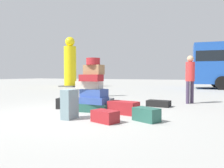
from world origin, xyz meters
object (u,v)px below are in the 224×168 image
(suitcase_maroon_left_side, at_px, (105,116))
(suitcase_charcoal_upright_blue, at_px, (103,101))
(suitcase_tower, at_px, (93,90))
(suitcase_maroon_white_trunk, at_px, (123,108))
(suitcase_teal_right_side, at_px, (146,115))
(suitcase_slate_foreground_far, at_px, (70,104))
(person_tourist_with_camera, at_px, (97,74))
(suitcase_black_behind_tower, at_px, (159,103))
(person_bearded_onlooker, at_px, (190,75))
(yellow_dummy_statue, at_px, (70,65))
(suitcase_black_foreground_near, at_px, (70,103))

(suitcase_maroon_left_side, height_order, suitcase_charcoal_upright_blue, suitcase_maroon_left_side)
(suitcase_tower, distance_m, suitcase_maroon_white_trunk, 0.98)
(suitcase_teal_right_side, height_order, suitcase_maroon_left_side, suitcase_teal_right_side)
(suitcase_slate_foreground_far, bearing_deg, person_tourist_with_camera, 110.72)
(suitcase_tower, xyz_separation_m, suitcase_teal_right_side, (1.65, -0.57, -0.44))
(suitcase_black_behind_tower, relative_size, person_bearded_onlooker, 0.42)
(suitcase_teal_right_side, bearing_deg, person_bearded_onlooker, 104.23)
(suitcase_teal_right_side, distance_m, person_tourist_with_camera, 5.58)
(person_tourist_with_camera, xyz_separation_m, yellow_dummy_statue, (-5.91, 6.06, 0.78))
(suitcase_charcoal_upright_blue, xyz_separation_m, suitcase_slate_foreground_far, (0.41, -2.41, 0.22))
(suitcase_maroon_white_trunk, bearing_deg, suitcase_black_behind_tower, 81.98)
(person_bearded_onlooker, bearing_deg, suitcase_black_behind_tower, -2.61)
(yellow_dummy_statue, bearing_deg, suitcase_black_foreground_near, -53.82)
(suitcase_tower, distance_m, yellow_dummy_statue, 12.51)
(suitcase_maroon_white_trunk, relative_size, suitcase_black_foreground_near, 1.04)
(suitcase_charcoal_upright_blue, height_order, suitcase_black_foreground_near, suitcase_black_foreground_near)
(suitcase_maroon_left_side, xyz_separation_m, person_bearded_onlooker, (1.27, 3.88, 0.85))
(suitcase_maroon_left_side, bearing_deg, suitcase_maroon_white_trunk, 108.73)
(suitcase_tower, height_order, suitcase_black_foreground_near, suitcase_tower)
(suitcase_teal_right_side, height_order, yellow_dummy_statue, yellow_dummy_statue)
(suitcase_black_foreground_near, bearing_deg, suitcase_maroon_left_side, -49.25)
(suitcase_maroon_left_side, height_order, suitcase_black_behind_tower, suitcase_maroon_left_side)
(suitcase_teal_right_side, relative_size, suitcase_maroon_white_trunk, 0.73)
(suitcase_maroon_left_side, xyz_separation_m, suitcase_slate_foreground_far, (-0.88, -0.02, 0.20))
(suitcase_black_behind_tower, bearing_deg, suitcase_tower, -125.46)
(suitcase_teal_right_side, xyz_separation_m, person_tourist_with_camera, (-3.57, 4.19, 0.88))
(suitcase_maroon_white_trunk, xyz_separation_m, suitcase_slate_foreground_far, (-0.85, -1.08, 0.17))
(suitcase_maroon_white_trunk, height_order, person_bearded_onlooker, person_bearded_onlooker)
(suitcase_maroon_left_side, xyz_separation_m, person_tourist_with_camera, (-2.83, 4.66, 0.90))
(suitcase_teal_right_side, bearing_deg, yellow_dummy_statue, 155.72)
(suitcase_black_behind_tower, bearing_deg, person_bearded_onlooker, 59.15)
(suitcase_teal_right_side, bearing_deg, suitcase_tower, -176.10)
(suitcase_teal_right_side, distance_m, suitcase_maroon_left_side, 0.88)
(suitcase_charcoal_upright_blue, xyz_separation_m, person_bearded_onlooker, (2.56, 1.50, 0.87))
(suitcase_maroon_left_side, height_order, person_tourist_with_camera, person_tourist_with_camera)
(suitcase_black_foreground_near, distance_m, suitcase_slate_foreground_far, 1.49)
(suitcase_teal_right_side, xyz_separation_m, suitcase_black_behind_tower, (-0.28, 2.26, -0.05))
(suitcase_charcoal_upright_blue, height_order, person_tourist_with_camera, person_tourist_with_camera)
(suitcase_charcoal_upright_blue, relative_size, person_tourist_with_camera, 0.36)
(yellow_dummy_statue, bearing_deg, suitcase_tower, -51.02)
(suitcase_tower, xyz_separation_m, suitcase_maroon_white_trunk, (0.88, 0.03, -0.43))
(suitcase_slate_foreground_far, bearing_deg, suitcase_maroon_left_side, -0.45)
(suitcase_black_behind_tower, xyz_separation_m, person_tourist_with_camera, (-3.30, 1.94, 0.93))
(suitcase_maroon_white_trunk, bearing_deg, person_tourist_with_camera, 136.50)
(suitcase_slate_foreground_far, xyz_separation_m, yellow_dummy_statue, (-7.86, 10.74, 1.48))
(person_bearded_onlooker, height_order, yellow_dummy_statue, yellow_dummy_statue)
(suitcase_black_foreground_near, xyz_separation_m, person_bearded_onlooker, (3.03, 2.71, 0.82))
(suitcase_teal_right_side, xyz_separation_m, suitcase_maroon_white_trunk, (-0.77, 0.60, 0.02))
(suitcase_tower, distance_m, suitcase_maroon_left_side, 1.45)
(suitcase_maroon_left_side, bearing_deg, suitcase_teal_right_side, 49.35)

